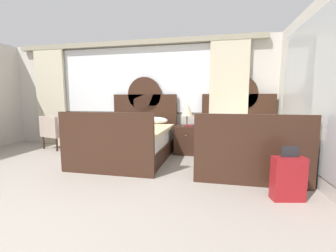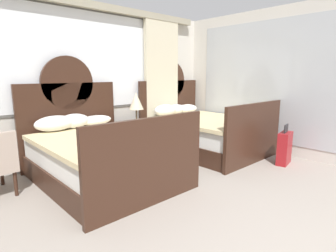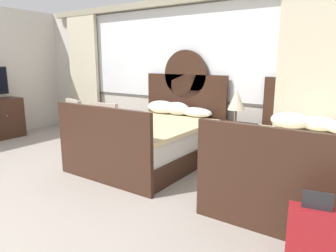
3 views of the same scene
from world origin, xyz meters
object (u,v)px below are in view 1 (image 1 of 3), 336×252
Objects in this scene: suitcase_on_floor at (288,178)px; bed_near_mirror at (242,144)px; nightstand_between_beds at (187,139)px; book_on_nightstand at (189,126)px; bed_near_window at (131,140)px; table_lamp_on_nightstand at (187,109)px; armchair_by_window_centre at (56,131)px; armchair_by_window_left at (85,132)px.

bed_near_mirror is at bearing 103.91° from suitcase_on_floor.
book_on_nightstand is (0.05, -0.11, 0.33)m from nightstand_between_beds.
bed_near_window and bed_near_mirror have the same top height.
book_on_nightstand is (0.06, -0.14, -0.36)m from table_lamp_on_nightstand.
nightstand_between_beds is at bearing 3.73° from armchair_by_window_centre.
book_on_nightstand is at bearing 1.84° from armchair_by_window_centre.
suitcase_on_floor reaches higher than book_on_nightstand.
book_on_nightstand is at bearing 2.50° from armchair_by_window_left.
armchair_by_window_left is at bearing -174.98° from nightstand_between_beds.
bed_near_mirror is 1.52m from suitcase_on_floor.
armchair_by_window_left is 4.37m from suitcase_on_floor.
armchair_by_window_centre is 1.22× the size of suitcase_on_floor.
armchair_by_window_left is 1.22× the size of suitcase_on_floor.
armchair_by_window_centre is (-3.32, -0.11, -0.20)m from book_on_nightstand.
book_on_nightstand is at bearing 23.33° from bed_near_window.
bed_near_window is at bearing -149.95° from table_lamp_on_nightstand.
table_lamp_on_nightstand is at bearing 30.05° from bed_near_window.
book_on_nightstand is at bearing 126.00° from suitcase_on_floor.
bed_near_window reaches higher than suitcase_on_floor.
bed_near_window is 2.26m from bed_near_mirror.
bed_near_window is 1.00× the size of bed_near_mirror.
bed_near_window is 3.97× the size of table_lamp_on_nightstand.
armchair_by_window_left is 0.81m from armchair_by_window_centre.
armchair_by_window_centre is (-4.39, 0.40, 0.06)m from bed_near_mirror.
nightstand_between_beds is 0.35m from book_on_nightstand.
nightstand_between_beds is 2.57m from suitcase_on_floor.
armchair_by_window_left and armchair_by_window_centre have the same top height.
armchair_by_window_centre reaches higher than nightstand_between_beds.
armchair_by_window_left is (-2.50, -0.11, -0.20)m from book_on_nightstand.
suitcase_on_floor is (3.95, -1.87, -0.18)m from armchair_by_window_left.
table_lamp_on_nightstand is 2.52m from armchair_by_window_left.
bed_near_mirror reaches higher than table_lamp_on_nightstand.
armchair_by_window_left reaches higher than book_on_nightstand.
bed_near_window reaches higher than book_on_nightstand.
nightstand_between_beds is 2.45× the size of book_on_nightstand.
nightstand_between_beds is 3.28m from armchair_by_window_centre.
armchair_by_window_left is at bearing 154.60° from suitcase_on_floor.
bed_near_window is at bearing -156.67° from book_on_nightstand.
table_lamp_on_nightstand is 0.65× the size of armchair_by_window_left.
book_on_nightstand is at bearing -66.31° from table_lamp_on_nightstand.
armchair_by_window_left reaches higher than nightstand_between_beds.
suitcase_on_floor is at bearing -25.40° from armchair_by_window_left.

